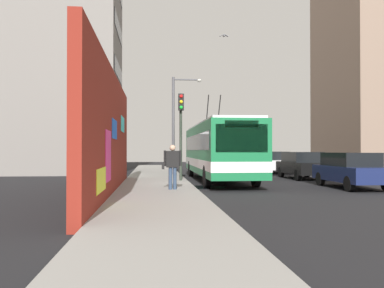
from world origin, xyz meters
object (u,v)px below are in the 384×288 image
(parked_car_black, at_px, (302,165))
(parked_car_navy, at_px, (351,169))
(pedestrian_at_curb, at_px, (172,163))
(traffic_light, at_px, (181,122))
(street_lamp, at_px, (177,118))
(parked_car_white, at_px, (273,162))
(city_bus, at_px, (218,149))

(parked_car_black, bearing_deg, parked_car_navy, 180.00)
(pedestrian_at_curb, bearing_deg, traffic_light, -7.80)
(traffic_light, bearing_deg, street_lamp, -1.25)
(parked_car_black, relative_size, traffic_light, 1.04)
(parked_car_navy, xyz_separation_m, parked_car_white, (12.23, -0.00, 0.00))
(pedestrian_at_curb, bearing_deg, street_lamp, -4.21)
(pedestrian_at_curb, xyz_separation_m, traffic_light, (4.77, -0.65, 1.92))
(parked_car_black, distance_m, traffic_light, 8.19)
(parked_car_navy, bearing_deg, pedestrian_at_curb, 100.50)
(parked_car_navy, bearing_deg, city_bus, 46.47)
(city_bus, height_order, street_lamp, street_lamp)
(parked_car_black, xyz_separation_m, pedestrian_at_curb, (-7.57, 8.00, 0.35))
(parked_car_black, distance_m, parked_car_white, 6.14)
(street_lamp, bearing_deg, traffic_light, 178.75)
(parked_car_navy, relative_size, street_lamp, 0.73)
(parked_car_navy, height_order, parked_car_black, same)
(pedestrian_at_curb, xyz_separation_m, street_lamp, (10.60, -0.78, 2.59))
(traffic_light, bearing_deg, parked_car_black, -69.11)
(parked_car_black, distance_m, pedestrian_at_curb, 11.03)
(pedestrian_at_curb, height_order, street_lamp, street_lamp)
(parked_car_white, distance_m, pedestrian_at_curb, 15.88)
(parked_car_white, height_order, traffic_light, traffic_light)
(parked_car_white, relative_size, pedestrian_at_curb, 2.67)
(parked_car_white, relative_size, street_lamp, 0.75)
(parked_car_black, height_order, parked_car_white, same)
(city_bus, xyz_separation_m, parked_car_black, (1.15, -5.20, -0.91))
(parked_car_white, xyz_separation_m, pedestrian_at_curb, (-13.72, 8.00, 0.35))
(parked_car_navy, bearing_deg, parked_car_white, -0.00)
(parked_car_black, height_order, pedestrian_at_curb, pedestrian_at_curb)
(city_bus, height_order, parked_car_white, city_bus)
(city_bus, height_order, traffic_light, city_bus)
(street_lamp, bearing_deg, parked_car_black, -112.75)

